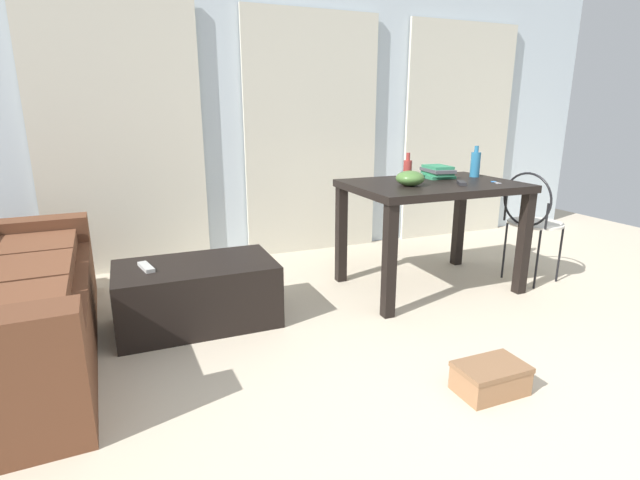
# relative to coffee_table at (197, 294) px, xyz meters

# --- Properties ---
(ground_plane) EXTENTS (7.31, 7.31, 0.00)m
(ground_plane) POSITION_rel_coffee_table_xyz_m (1.23, -0.62, -0.19)
(ground_plane) COLOR beige
(wall_back) EXTENTS (6.14, 0.10, 2.50)m
(wall_back) POSITION_rel_coffee_table_xyz_m (1.23, 1.30, 1.06)
(wall_back) COLOR silver
(wall_back) RESTS_ON ground
(curtains) EXTENTS (4.37, 0.03, 2.07)m
(curtains) POSITION_rel_coffee_table_xyz_m (1.23, 1.22, 0.85)
(curtains) COLOR beige
(curtains) RESTS_ON ground
(coffee_table) EXTENTS (0.93, 0.54, 0.38)m
(coffee_table) POSITION_rel_coffee_table_xyz_m (0.00, 0.00, 0.00)
(coffee_table) COLOR black
(coffee_table) RESTS_ON ground
(craft_table) EXTENTS (1.18, 0.81, 0.77)m
(craft_table) POSITION_rel_coffee_table_xyz_m (1.66, -0.01, 0.47)
(craft_table) COLOR black
(craft_table) RESTS_ON ground
(wire_chair) EXTENTS (0.40, 0.42, 0.84)m
(wire_chair) POSITION_rel_coffee_table_xyz_m (2.40, -0.20, 0.33)
(wire_chair) COLOR silver
(wire_chair) RESTS_ON ground
(bottle_near) EXTENTS (0.07, 0.07, 0.23)m
(bottle_near) POSITION_rel_coffee_table_xyz_m (2.11, 0.11, 0.68)
(bottle_near) COLOR teal
(bottle_near) RESTS_ON craft_table
(bottle_far) EXTENTS (0.06, 0.06, 0.20)m
(bottle_far) POSITION_rel_coffee_table_xyz_m (1.54, 0.14, 0.66)
(bottle_far) COLOR #99332D
(bottle_far) RESTS_ON craft_table
(bowl) EXTENTS (0.19, 0.19, 0.10)m
(bowl) POSITION_rel_coffee_table_xyz_m (1.42, -0.07, 0.63)
(bowl) COLOR #477033
(bowl) RESTS_ON craft_table
(book_stack) EXTENTS (0.21, 0.30, 0.09)m
(book_stack) POSITION_rel_coffee_table_xyz_m (1.82, 0.18, 0.63)
(book_stack) COLOR #2D7F56
(book_stack) RESTS_ON craft_table
(tv_remote_on_table) EXTENTS (0.11, 0.15, 0.02)m
(tv_remote_on_table) POSITION_rel_coffee_table_xyz_m (1.78, -0.16, 0.59)
(tv_remote_on_table) COLOR #232326
(tv_remote_on_table) RESTS_ON craft_table
(scissors) EXTENTS (0.06, 0.10, 0.00)m
(scissors) POSITION_rel_coffee_table_xyz_m (2.05, -0.18, 0.59)
(scissors) COLOR #9EA0A5
(scissors) RESTS_ON craft_table
(tv_remote_primary) EXTENTS (0.09, 0.19, 0.02)m
(tv_remote_primary) POSITION_rel_coffee_table_xyz_m (-0.27, 0.01, 0.20)
(tv_remote_primary) COLOR #B7B7B2
(tv_remote_primary) RESTS_ON coffee_table
(shoebox) EXTENTS (0.32, 0.21, 0.14)m
(shoebox) POSITION_rel_coffee_table_xyz_m (1.13, -1.27, -0.12)
(shoebox) COLOR #996B47
(shoebox) RESTS_ON ground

